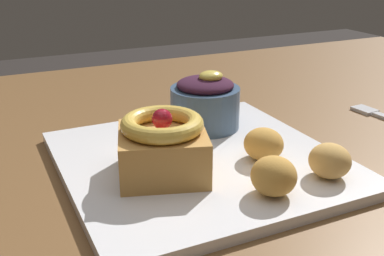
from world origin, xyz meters
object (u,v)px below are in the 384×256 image
(berry_ramekin, at_px, (204,103))
(fritter_back, at_px, (274,176))
(front_plate, at_px, (199,161))
(fritter_front, at_px, (330,161))
(cake_slice, at_px, (163,146))
(fritter_middle, at_px, (264,144))
(fork, at_px, (384,117))

(berry_ramekin, distance_m, fritter_back, 0.19)
(fritter_back, bearing_deg, front_plate, 103.56)
(fritter_front, bearing_deg, fritter_back, -175.40)
(berry_ramekin, bearing_deg, cake_slice, -133.82)
(fritter_middle, bearing_deg, cake_slice, 173.67)
(cake_slice, distance_m, fritter_back, 0.12)
(front_plate, xyz_separation_m, fritter_front, (0.10, -0.10, 0.02))
(berry_ramekin, bearing_deg, fritter_back, -96.34)
(berry_ramekin, bearing_deg, fork, -11.65)
(berry_ramekin, bearing_deg, fritter_front, -74.10)
(fritter_middle, distance_m, fork, 0.26)
(berry_ramekin, bearing_deg, fritter_middle, -82.86)
(berry_ramekin, distance_m, fritter_front, 0.19)
(front_plate, bearing_deg, fork, 4.82)
(fritter_front, bearing_deg, fritter_middle, 119.75)
(fritter_middle, bearing_deg, fritter_front, -60.25)
(fritter_back, relative_size, fork, 0.36)
(fritter_middle, bearing_deg, fritter_back, -116.61)
(fritter_middle, distance_m, fritter_back, 0.08)
(front_plate, distance_m, fritter_middle, 0.08)
(fritter_middle, relative_size, fork, 0.36)
(front_plate, height_order, fritter_back, fritter_back)
(fritter_middle, height_order, fork, fritter_middle)
(front_plate, height_order, cake_slice, cake_slice)
(fritter_front, relative_size, fritter_back, 0.99)
(berry_ramekin, xyz_separation_m, fork, (0.27, -0.06, -0.04))
(berry_ramekin, xyz_separation_m, fritter_front, (0.05, -0.18, -0.02))
(front_plate, bearing_deg, berry_ramekin, 60.07)
(fork, bearing_deg, cake_slice, 93.27)
(cake_slice, xyz_separation_m, fritter_front, (0.15, -0.08, -0.01))
(berry_ramekin, height_order, fritter_back, berry_ramekin)
(fritter_front, relative_size, fork, 0.35)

